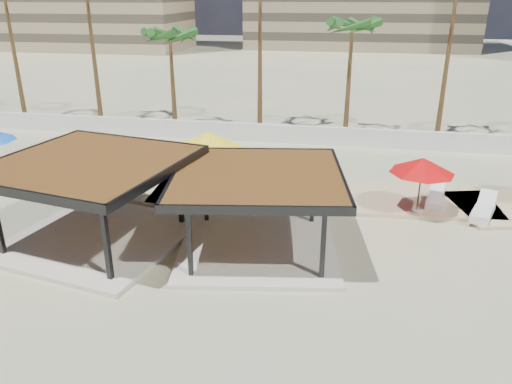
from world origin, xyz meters
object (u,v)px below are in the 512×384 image
umbrella_c (422,166)px  lounger_c (435,199)px  pavilion_central (258,204)px  pavilion_west (93,193)px  lounger_a (27,180)px  lounger_b (483,211)px

umbrella_c → lounger_c: (0.92, 1.15, -1.94)m
umbrella_c → lounger_c: bearing=51.4°
pavilion_central → pavilion_west: size_ratio=0.90×
pavilion_central → pavilion_west: pavilion_west is taller
pavilion_west → lounger_c: bearing=34.9°
pavilion_west → lounger_a: size_ratio=3.70×
umbrella_c → lounger_a: bearing=179.9°
umbrella_c → lounger_b: (2.74, 0.05, -1.92)m
lounger_a → lounger_b: size_ratio=0.90×
pavilion_west → lounger_b: (15.35, 4.83, -1.62)m
pavilion_west → umbrella_c: (12.61, 4.78, 0.30)m
umbrella_c → lounger_a: (-18.89, 0.05, -1.94)m
lounger_b → pavilion_west: bearing=129.5°
lounger_a → lounger_c: 19.84m
umbrella_c → lounger_a: size_ratio=1.41×
pavilion_west → lounger_b: size_ratio=3.33×
umbrella_c → lounger_c: size_ratio=1.41×
pavilion_central → umbrella_c: pavilion_central is taller
lounger_b → lounger_c: size_ratio=1.11×
pavilion_west → lounger_b: bearing=28.7°
pavilion_central → lounger_b: bearing=17.0°
lounger_a → lounger_c: (19.81, 1.10, -0.00)m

